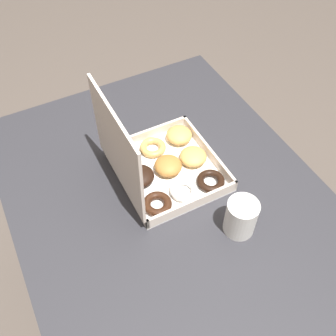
{
  "coord_description": "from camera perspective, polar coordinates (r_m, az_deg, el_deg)",
  "views": [
    {
      "loc": [
        -0.6,
        0.3,
        1.69
      ],
      "look_at": [
        0.06,
        -0.04,
        0.79
      ],
      "focal_mm": 42.0,
      "sensor_mm": 36.0,
      "label": 1
    }
  ],
  "objects": [
    {
      "name": "donut_box",
      "position": [
        1.13,
        -1.28,
        0.7
      ],
      "size": [
        0.31,
        0.29,
        0.31
      ],
      "color": "white",
      "rests_on": "dining_table"
    },
    {
      "name": "dining_table",
      "position": [
        1.23,
        -0.37,
        -6.52
      ],
      "size": [
        1.06,
        0.86,
        0.78
      ],
      "color": "#2D2D33",
      "rests_on": "ground_plane"
    },
    {
      "name": "coffee_mug",
      "position": [
        1.03,
        10.55,
        -6.98
      ],
      "size": [
        0.08,
        0.08,
        0.11
      ],
      "color": "white",
      "rests_on": "dining_table"
    },
    {
      "name": "ground_plane",
      "position": [
        1.82,
        -0.26,
        -18.01
      ],
      "size": [
        8.0,
        8.0,
        0.0
      ],
      "primitive_type": "plane",
      "color": "#564C44"
    }
  ]
}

